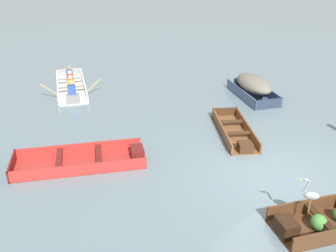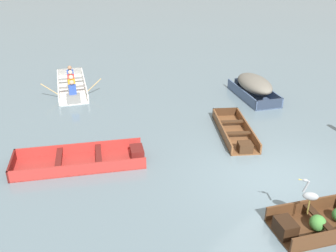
# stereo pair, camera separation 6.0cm
# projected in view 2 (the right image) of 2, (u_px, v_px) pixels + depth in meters

# --- Properties ---
(ground_plane) EXTENTS (80.00, 80.00, 0.00)m
(ground_plane) POSITION_uv_depth(u_px,v_px,m) (278.00, 180.00, 9.76)
(ground_plane) COLOR slate
(dinghy_dark_varnish_foreground) EXTENTS (2.96, 2.30, 0.40)m
(dinghy_dark_varnish_foreground) POSITION_uv_depth(u_px,v_px,m) (333.00, 219.00, 8.11)
(dinghy_dark_varnish_foreground) COLOR #4C2D19
(dinghy_dark_varnish_foreground) RESTS_ON ground
(skiff_wooden_brown_near_moored) EXTENTS (2.49, 2.73, 0.32)m
(skiff_wooden_brown_near_moored) POSITION_uv_depth(u_px,v_px,m) (235.00, 132.00, 11.98)
(skiff_wooden_brown_near_moored) COLOR brown
(skiff_wooden_brown_near_moored) RESTS_ON ground
(skiff_red_mid_moored) EXTENTS (3.68, 3.01, 0.34)m
(skiff_red_mid_moored) POSITION_uv_depth(u_px,v_px,m) (85.00, 160.00, 10.44)
(skiff_red_mid_moored) COLOR #AD2D28
(skiff_red_mid_moored) RESTS_ON ground
(skiff_slate_blue_far_moored) EXTENTS (2.29, 2.84, 0.88)m
(skiff_slate_blue_far_moored) POSITION_uv_depth(u_px,v_px,m) (254.00, 85.00, 14.86)
(skiff_slate_blue_far_moored) COLOR #475B7F
(skiff_slate_blue_far_moored) RESTS_ON ground
(rowboat_white_with_crew) EXTENTS (2.93, 3.81, 0.92)m
(rowboat_white_with_crew) POSITION_uv_depth(u_px,v_px,m) (72.00, 86.00, 15.61)
(rowboat_white_with_crew) COLOR white
(rowboat_white_with_crew) RESTS_ON ground
(heron_on_dinghy) EXTENTS (0.31, 0.42, 0.84)m
(heron_on_dinghy) POSITION_uv_depth(u_px,v_px,m) (310.00, 195.00, 7.71)
(heron_on_dinghy) COLOR olive
(heron_on_dinghy) RESTS_ON dinghy_dark_varnish_foreground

